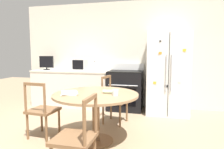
% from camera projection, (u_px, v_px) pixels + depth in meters
% --- Properties ---
extents(back_wall, '(5.20, 0.10, 2.60)m').
position_uv_depth(back_wall, '(122.00, 54.00, 5.06)').
color(back_wall, silver).
rests_on(back_wall, ground_plane).
extents(kitchen_counter, '(1.98, 0.64, 0.90)m').
position_uv_depth(kitchen_counter, '(72.00, 88.00, 5.09)').
color(kitchen_counter, silver).
rests_on(kitchen_counter, ground_plane).
extents(refrigerator, '(0.89, 0.80, 1.78)m').
position_uv_depth(refrigerator, '(168.00, 73.00, 4.40)').
color(refrigerator, white).
rests_on(refrigerator, ground_plane).
extents(oven_range, '(0.79, 0.68, 1.08)m').
position_uv_depth(oven_range, '(126.00, 90.00, 4.74)').
color(oven_range, black).
rests_on(oven_range, ground_plane).
extents(microwave, '(0.48, 0.38, 0.32)m').
position_uv_depth(microwave, '(83.00, 64.00, 4.95)').
color(microwave, white).
rests_on(microwave, kitchen_counter).
extents(countertop_tv, '(0.38, 0.16, 0.36)m').
position_uv_depth(countertop_tv, '(46.00, 62.00, 5.21)').
color(countertop_tv, black).
rests_on(countertop_tv, kitchen_counter).
extents(counter_bottle, '(0.07, 0.07, 0.24)m').
position_uv_depth(counter_bottle, '(94.00, 67.00, 4.81)').
color(counter_bottle, silver).
rests_on(counter_bottle, kitchen_counter).
extents(dining_table, '(1.26, 1.26, 0.74)m').
position_uv_depth(dining_table, '(96.00, 102.00, 2.97)').
color(dining_table, '#997551').
rests_on(dining_table, ground_plane).
extents(dining_chair_near, '(0.42, 0.42, 0.90)m').
position_uv_depth(dining_chair_near, '(77.00, 138.00, 2.12)').
color(dining_chair_near, brown).
rests_on(dining_chair_near, ground_plane).
extents(dining_chair_far, '(0.49, 0.49, 0.90)m').
position_uv_depth(dining_chair_far, '(114.00, 100.00, 3.81)').
color(dining_chair_far, brown).
rests_on(dining_chair_far, ground_plane).
extents(dining_chair_left, '(0.45, 0.45, 0.90)m').
position_uv_depth(dining_chair_left, '(42.00, 111.00, 3.15)').
color(dining_chair_left, brown).
rests_on(dining_chair_left, ground_plane).
extents(candle_glass, '(0.08, 0.08, 0.09)m').
position_uv_depth(candle_glass, '(115.00, 93.00, 2.80)').
color(candle_glass, silver).
rests_on(candle_glass, dining_table).
extents(folded_napkin, '(0.19, 0.06, 0.05)m').
position_uv_depth(folded_napkin, '(109.00, 92.00, 2.95)').
color(folded_napkin, beige).
rests_on(folded_napkin, dining_table).
extents(mail_stack, '(0.34, 0.37, 0.02)m').
position_uv_depth(mail_stack, '(69.00, 93.00, 2.94)').
color(mail_stack, white).
rests_on(mail_stack, dining_table).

